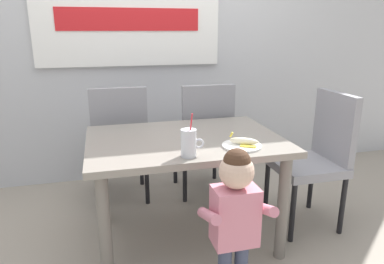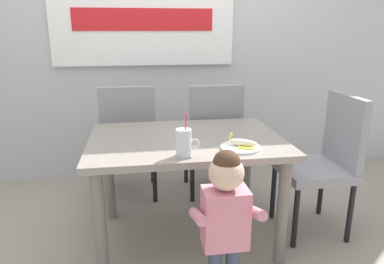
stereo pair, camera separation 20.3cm
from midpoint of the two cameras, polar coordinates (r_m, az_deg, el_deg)
ground_plane at (r=2.51m, az=1.51°, el=-16.73°), size 24.00×24.00×0.00m
back_wall at (r=3.32m, az=-2.37°, el=17.72°), size 6.40×0.17×2.90m
dining_table at (r=2.24m, az=1.63°, el=-3.55°), size 1.20×0.86×0.72m
dining_chair_left at (r=2.85m, az=-8.19°, el=-0.69°), size 0.44×0.44×0.96m
dining_chair_right at (r=2.90m, az=5.46°, el=-0.33°), size 0.44×0.45×0.96m
dining_chair_far at (r=2.58m, az=23.01°, el=-3.75°), size 0.44×0.44×0.96m
toddler_standing at (r=1.75m, az=8.82°, el=-12.65°), size 0.33×0.24×0.84m
milk_cup at (r=1.86m, az=1.81°, el=-2.06°), size 0.13×0.09×0.25m
snack_plate at (r=2.04m, az=10.71°, el=-2.50°), size 0.23×0.23×0.01m
peeled_banana at (r=2.03m, az=11.16°, el=-1.81°), size 0.17×0.15×0.07m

